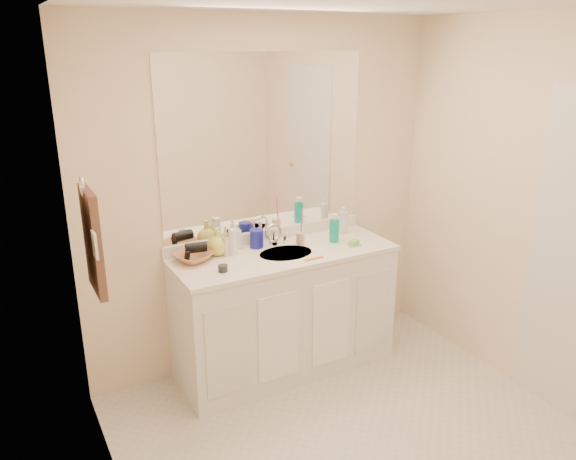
# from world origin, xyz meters

# --- Properties ---
(floor) EXTENTS (2.60, 2.60, 0.00)m
(floor) POSITION_xyz_m (0.00, 0.00, 0.00)
(floor) COLOR beige
(floor) RESTS_ON ground
(wall_back) EXTENTS (2.60, 0.02, 2.40)m
(wall_back) POSITION_xyz_m (0.00, 1.30, 1.20)
(wall_back) COLOR #F9E2C3
(wall_back) RESTS_ON floor
(wall_left) EXTENTS (0.02, 2.60, 2.40)m
(wall_left) POSITION_xyz_m (-1.30, 0.00, 1.20)
(wall_left) COLOR #F9E2C3
(wall_left) RESTS_ON floor
(wall_right) EXTENTS (0.02, 2.60, 2.40)m
(wall_right) POSITION_xyz_m (1.30, 0.00, 1.20)
(wall_right) COLOR #F9E2C3
(wall_right) RESTS_ON floor
(vanity_cabinet) EXTENTS (1.50, 0.55, 0.85)m
(vanity_cabinet) POSITION_xyz_m (0.00, 1.02, 0.42)
(vanity_cabinet) COLOR white
(vanity_cabinet) RESTS_ON floor
(countertop) EXTENTS (1.52, 0.57, 0.03)m
(countertop) POSITION_xyz_m (0.00, 1.02, 0.86)
(countertop) COLOR white
(countertop) RESTS_ON vanity_cabinet
(backsplash) EXTENTS (1.52, 0.03, 0.08)m
(backsplash) POSITION_xyz_m (0.00, 1.29, 0.92)
(backsplash) COLOR white
(backsplash) RESTS_ON countertop
(sink_basin) EXTENTS (0.37, 0.37, 0.02)m
(sink_basin) POSITION_xyz_m (0.00, 1.00, 0.87)
(sink_basin) COLOR silver
(sink_basin) RESTS_ON countertop
(faucet) EXTENTS (0.02, 0.02, 0.11)m
(faucet) POSITION_xyz_m (0.00, 1.18, 0.94)
(faucet) COLOR silver
(faucet) RESTS_ON countertop
(mirror) EXTENTS (1.48, 0.01, 1.20)m
(mirror) POSITION_xyz_m (0.00, 1.29, 1.56)
(mirror) COLOR white
(mirror) RESTS_ON wall_back
(blue_mug) EXTENTS (0.12, 0.12, 0.13)m
(blue_mug) POSITION_xyz_m (-0.12, 1.20, 0.94)
(blue_mug) COLOR navy
(blue_mug) RESTS_ON countertop
(tan_cup) EXTENTS (0.07, 0.07, 0.08)m
(tan_cup) POSITION_xyz_m (0.17, 1.11, 0.92)
(tan_cup) COLOR #CFB292
(tan_cup) RESTS_ON countertop
(toothbrush) EXTENTS (0.02, 0.04, 0.21)m
(toothbrush) POSITION_xyz_m (0.18, 1.11, 1.03)
(toothbrush) COLOR #FE42AE
(toothbrush) RESTS_ON tan_cup
(mouthwash_bottle) EXTENTS (0.08, 0.08, 0.16)m
(mouthwash_bottle) POSITION_xyz_m (0.40, 1.04, 0.96)
(mouthwash_bottle) COLOR #0DA08C
(mouthwash_bottle) RESTS_ON countertop
(clear_pump_bottle) EXTENTS (0.08, 0.08, 0.16)m
(clear_pump_bottle) POSITION_xyz_m (0.56, 1.16, 0.96)
(clear_pump_bottle) COLOR silver
(clear_pump_bottle) RESTS_ON countertop
(soap_dish) EXTENTS (0.09, 0.07, 0.01)m
(soap_dish) POSITION_xyz_m (0.48, 0.90, 0.89)
(soap_dish) COLOR silver
(soap_dish) RESTS_ON countertop
(green_soap) EXTENTS (0.08, 0.07, 0.02)m
(green_soap) POSITION_xyz_m (0.48, 0.90, 0.90)
(green_soap) COLOR #6BD935
(green_soap) RESTS_ON soap_dish
(orange_comb) EXTENTS (0.14, 0.04, 0.01)m
(orange_comb) POSITION_xyz_m (0.11, 0.82, 0.88)
(orange_comb) COLOR orange
(orange_comb) RESTS_ON countertop
(dark_jar) EXTENTS (0.08, 0.08, 0.04)m
(dark_jar) POSITION_xyz_m (-0.49, 0.91, 0.90)
(dark_jar) COLOR #242529
(dark_jar) RESTS_ON countertop
(extra_white_bottle) EXTENTS (0.06, 0.06, 0.18)m
(extra_white_bottle) POSITION_xyz_m (-0.32, 1.15, 0.97)
(extra_white_bottle) COLOR white
(extra_white_bottle) RESTS_ON countertop
(soap_bottle_white) EXTENTS (0.08, 0.08, 0.17)m
(soap_bottle_white) POSITION_xyz_m (-0.24, 1.25, 0.97)
(soap_bottle_white) COLOR silver
(soap_bottle_white) RESTS_ON countertop
(soap_bottle_cream) EXTENTS (0.11, 0.11, 0.19)m
(soap_bottle_cream) POSITION_xyz_m (-0.36, 1.18, 0.98)
(soap_bottle_cream) COLOR beige
(soap_bottle_cream) RESTS_ON countertop
(soap_bottle_yellow) EXTENTS (0.18, 0.18, 0.18)m
(soap_bottle_yellow) POSITION_xyz_m (-0.41, 1.20, 0.97)
(soap_bottle_yellow) COLOR #D8D454
(soap_bottle_yellow) RESTS_ON countertop
(wicker_basket) EXTENTS (0.30, 0.30, 0.06)m
(wicker_basket) POSITION_xyz_m (-0.59, 1.16, 0.91)
(wicker_basket) COLOR #B67149
(wicker_basket) RESTS_ON countertop
(hair_dryer) EXTENTS (0.14, 0.09, 0.07)m
(hair_dryer) POSITION_xyz_m (-0.57, 1.16, 0.97)
(hair_dryer) COLOR black
(hair_dryer) RESTS_ON wicker_basket
(towel_ring) EXTENTS (0.01, 0.11, 0.11)m
(towel_ring) POSITION_xyz_m (-1.27, 0.77, 1.55)
(towel_ring) COLOR silver
(towel_ring) RESTS_ON wall_left
(hand_towel) EXTENTS (0.04, 0.32, 0.55)m
(hand_towel) POSITION_xyz_m (-1.25, 0.77, 1.25)
(hand_towel) COLOR #3B2820
(hand_towel) RESTS_ON towel_ring
(switch_plate) EXTENTS (0.01, 0.08, 0.13)m
(switch_plate) POSITION_xyz_m (-1.27, 0.57, 1.30)
(switch_plate) COLOR silver
(switch_plate) RESTS_ON wall_left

